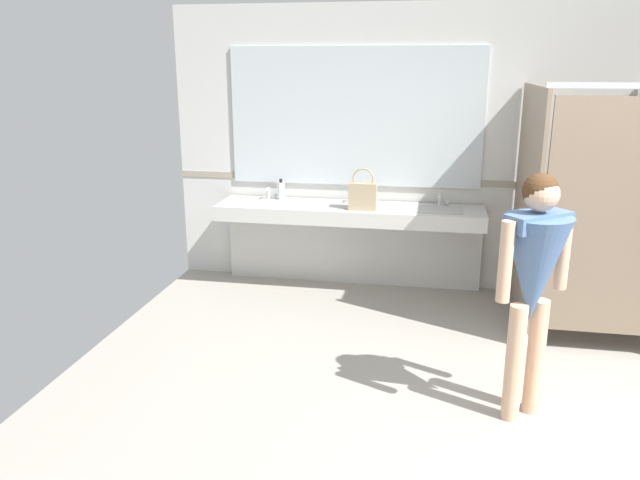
# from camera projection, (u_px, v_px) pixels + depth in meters

# --- Properties ---
(ground_plane) EXTENTS (7.49, 6.08, 0.10)m
(ground_plane) POSITION_uv_depth(u_px,v_px,m) (632.00, 471.00, 3.51)
(ground_plane) COLOR #9E998E
(wall_back) EXTENTS (7.49, 0.12, 2.69)m
(wall_back) POSITION_uv_depth(u_px,v_px,m) (565.00, 153.00, 5.77)
(wall_back) COLOR silver
(wall_back) RESTS_ON ground_plane
(wall_back_tile_band) EXTENTS (7.49, 0.01, 0.06)m
(wall_back_tile_band) POSITION_uv_depth(u_px,v_px,m) (563.00, 186.00, 5.79)
(wall_back_tile_band) COLOR #9E937F
(wall_back_tile_band) RESTS_ON wall_back
(vanity_counter) EXTENTS (2.52, 0.55, 0.96)m
(vanity_counter) POSITION_uv_depth(u_px,v_px,m) (350.00, 227.00, 6.06)
(vanity_counter) COLOR silver
(vanity_counter) RESTS_ON ground_plane
(mirror_panel) EXTENTS (2.42, 0.02, 1.31)m
(mirror_panel) POSITION_uv_depth(u_px,v_px,m) (355.00, 117.00, 5.97)
(mirror_panel) COLOR silver
(mirror_panel) RESTS_ON wall_back
(person_standing) EXTENTS (0.56, 0.56, 1.55)m
(person_standing) POSITION_uv_depth(u_px,v_px,m) (534.00, 270.00, 3.72)
(person_standing) COLOR #DBAD89
(person_standing) RESTS_ON ground_plane
(handbag) EXTENTS (0.26, 0.12, 0.39)m
(handbag) POSITION_uv_depth(u_px,v_px,m) (363.00, 195.00, 5.73)
(handbag) COLOR tan
(handbag) RESTS_ON vanity_counter
(soap_dispenser) EXTENTS (0.07, 0.07, 0.21)m
(soap_dispenser) POSITION_uv_depth(u_px,v_px,m) (281.00, 191.00, 6.18)
(soap_dispenser) COLOR white
(soap_dispenser) RESTS_ON vanity_counter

